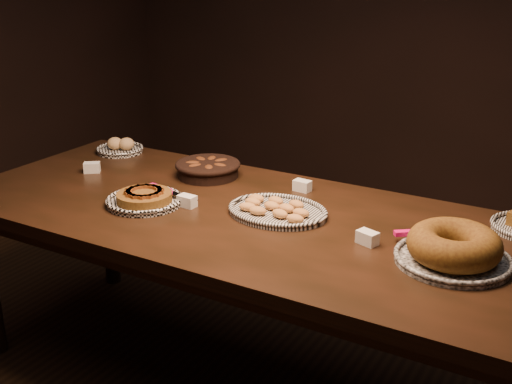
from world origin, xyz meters
The scene contains 8 objects.
ground centered at (0.00, 0.00, 0.00)m, with size 5.00×5.00×0.00m, color black.
buffet_table centered at (0.00, 0.00, 0.68)m, with size 2.40×1.00×0.75m.
apple_tart_plate centered at (-0.40, -0.12, 0.77)m, with size 0.35×0.30×0.06m.
madeleine_platter centered at (0.10, 0.04, 0.77)m, with size 0.38×0.31×0.04m.
bundt_cake_plate centered at (0.78, -0.04, 0.80)m, with size 0.40×0.42×0.11m.
croissant_basket centered at (-0.37, 0.28, 0.79)m, with size 0.34×0.34×0.07m.
bread_roll_plate centered at (-0.96, 0.37, 0.77)m, with size 0.23×0.23×0.07m.
tent_cards centered at (0.05, 0.07, 0.77)m, with size 1.71×0.43×0.04m.
Camera 1 is at (1.15, -1.93, 1.66)m, focal length 45.00 mm.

